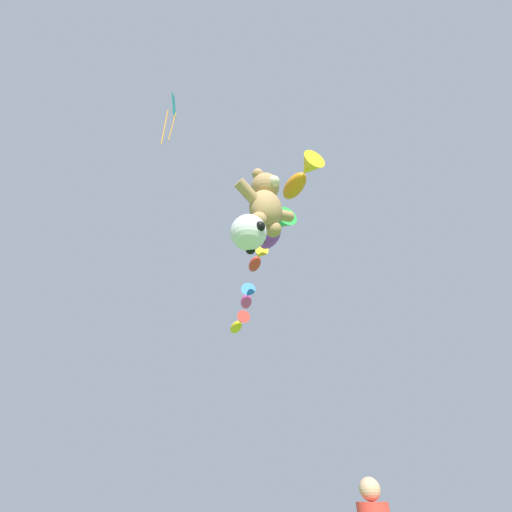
% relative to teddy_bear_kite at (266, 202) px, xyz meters
% --- Properties ---
extents(teddy_bear_kite, '(2.41, 1.06, 2.45)m').
position_rel_teddy_bear_kite_xyz_m(teddy_bear_kite, '(0.00, 0.00, 0.00)').
color(teddy_bear_kite, tan).
extents(soccer_ball_kite, '(1.11, 1.11, 1.02)m').
position_rel_teddy_bear_kite_xyz_m(soccer_ball_kite, '(-0.73, -0.04, -1.71)').
color(soccer_ball_kite, white).
extents(fish_kite_tangerine, '(1.30, 2.10, 0.81)m').
position_rel_teddy_bear_kite_xyz_m(fish_kite_tangerine, '(1.14, -0.65, 1.53)').
color(fish_kite_tangerine, orange).
extents(fish_kite_violet, '(1.52, 2.43, 0.94)m').
position_rel_teddy_bear_kite_xyz_m(fish_kite_violet, '(2.66, 2.12, 1.70)').
color(fish_kite_violet, purple).
extents(fish_kite_crimson, '(1.38, 1.89, 0.67)m').
position_rel_teddy_bear_kite_xyz_m(fish_kite_crimson, '(3.55, 4.23, 1.73)').
color(fish_kite_crimson, red).
extents(fish_kite_magenta, '(1.73, 1.99, 0.73)m').
position_rel_teddy_bear_kite_xyz_m(fish_kite_magenta, '(4.92, 6.52, 1.11)').
color(fish_kite_magenta, '#E53F9E').
extents(fish_kite_goldfin, '(1.55, 2.38, 0.76)m').
position_rel_teddy_bear_kite_xyz_m(fish_kite_goldfin, '(6.46, 9.00, 0.95)').
color(fish_kite_goldfin, yellow).
extents(diamond_kite, '(0.64, 0.77, 2.93)m').
position_rel_teddy_bear_kite_xyz_m(diamond_kite, '(-3.13, 1.30, 3.24)').
color(diamond_kite, '#19ADB2').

